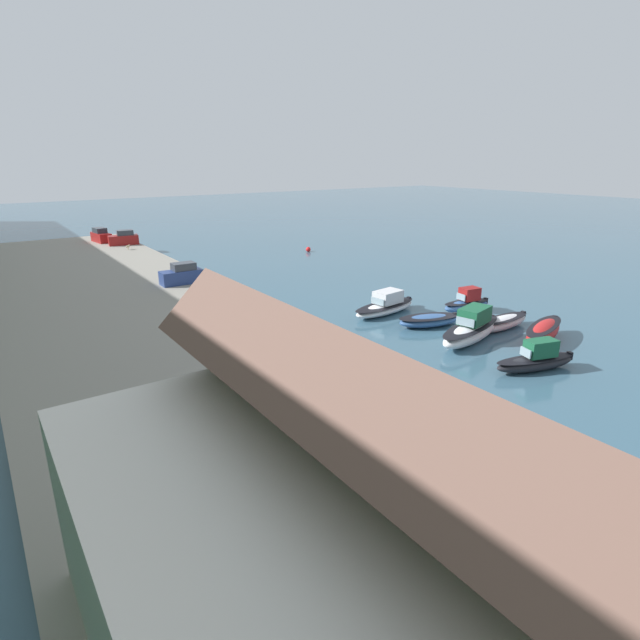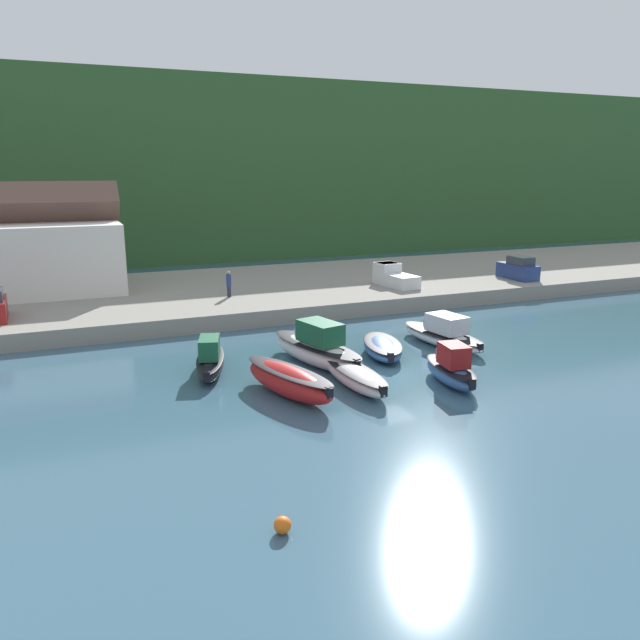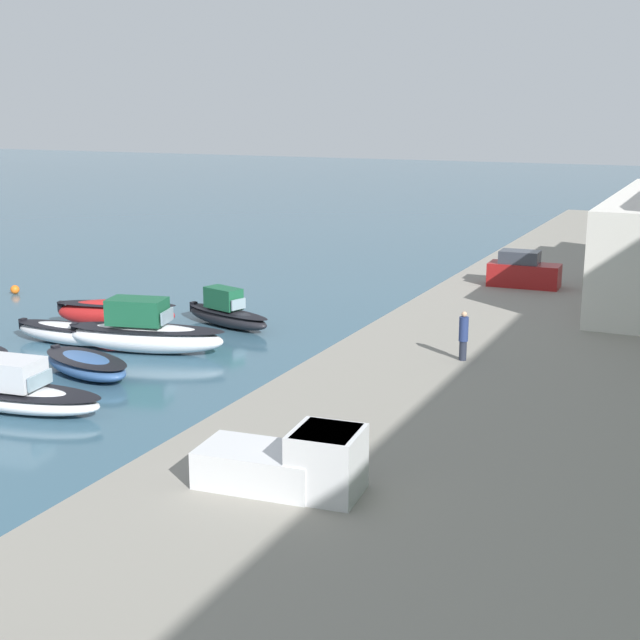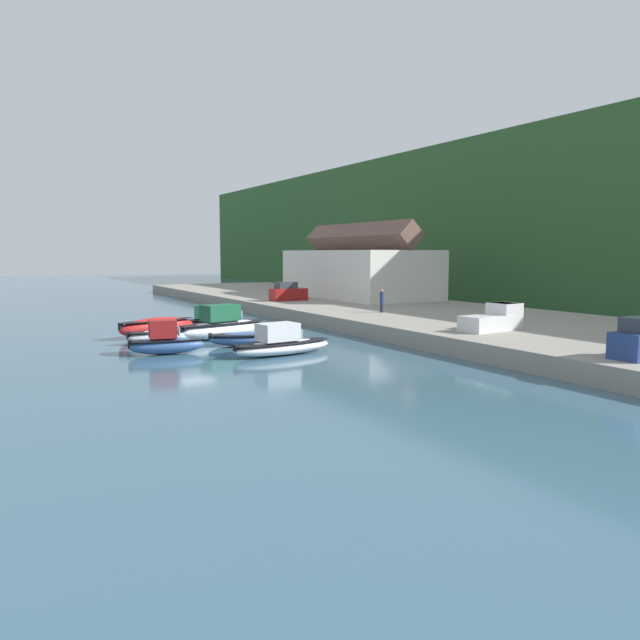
% 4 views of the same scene
% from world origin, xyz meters
% --- Properties ---
extents(ground_plane, '(320.00, 320.00, 0.00)m').
position_xyz_m(ground_plane, '(0.00, 0.00, 0.00)').
color(ground_plane, '#385B70').
extents(hillside_backdrop, '(240.00, 53.72, 22.28)m').
position_xyz_m(hillside_backdrop, '(0.00, 72.56, 11.14)').
color(hillside_backdrop, '#335B2D').
rests_on(hillside_backdrop, ground_plane).
extents(quay_promenade, '(128.04, 21.43, 1.23)m').
position_xyz_m(quay_promenade, '(0.00, 23.71, 0.62)').
color(quay_promenade, gray).
rests_on(quay_promenade, ground_plane).
extents(moored_boat_0, '(3.25, 6.31, 2.14)m').
position_xyz_m(moored_boat_0, '(-9.34, 4.20, 0.76)').
color(moored_boat_0, black).
rests_on(moored_boat_0, ground_plane).
extents(moored_boat_1, '(4.05, 8.42, 2.68)m').
position_xyz_m(moored_boat_1, '(-3.12, 3.25, 0.99)').
color(moored_boat_1, white).
rests_on(moored_boat_1, ground_plane).
extents(moored_boat_2, '(3.80, 5.88, 0.98)m').
position_xyz_m(moored_boat_2, '(1.32, 3.26, 0.53)').
color(moored_boat_2, '#33568E').
rests_on(moored_boat_2, ground_plane).
extents(moored_boat_3, '(3.21, 7.67, 2.11)m').
position_xyz_m(moored_boat_3, '(6.17, 3.80, 0.74)').
color(moored_boat_3, white).
rests_on(moored_boat_3, ground_plane).
extents(moored_boat_4, '(3.68, 7.02, 1.57)m').
position_xyz_m(moored_boat_4, '(-6.52, -1.12, 0.83)').
color(moored_boat_4, red).
rests_on(moored_boat_4, ground_plane).
extents(moored_boat_5, '(1.86, 6.51, 1.08)m').
position_xyz_m(moored_boat_5, '(-2.76, -1.17, 0.58)').
color(moored_boat_5, silver).
rests_on(moored_boat_5, ground_plane).
extents(moored_boat_6, '(2.42, 5.23, 2.28)m').
position_xyz_m(moored_boat_6, '(2.23, -2.80, 0.82)').
color(moored_boat_6, '#33568E').
rests_on(moored_boat_6, ground_plane).
extents(parked_car_1, '(1.86, 4.23, 2.16)m').
position_xyz_m(parked_car_1, '(23.21, 16.78, 2.15)').
color(parked_car_1, navy).
rests_on(parked_car_1, quay_promenade).
extents(pickup_truck_0, '(2.40, 4.89, 1.90)m').
position_xyz_m(pickup_truck_0, '(10.66, 18.46, 2.05)').
color(pickup_truck_0, silver).
rests_on(pickup_truck_0, quay_promenade).
extents(person_on_quay, '(0.40, 0.40, 2.14)m').
position_xyz_m(person_on_quay, '(-4.23, 19.04, 2.33)').
color(person_on_quay, '#232838').
rests_on(person_on_quay, quay_promenade).
extents(mooring_buoy_1, '(0.57, 0.57, 0.57)m').
position_xyz_m(mooring_buoy_1, '(-11.02, -12.70, 0.29)').
color(mooring_buoy_1, orange).
rests_on(mooring_buoy_1, ground_plane).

